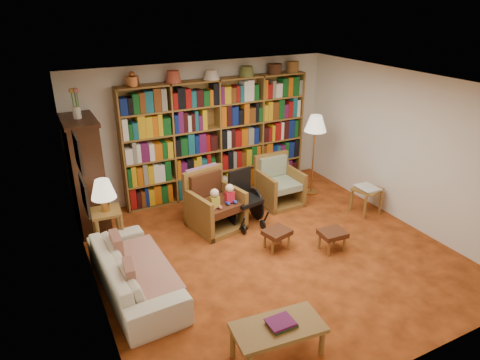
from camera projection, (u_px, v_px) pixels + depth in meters
floor at (271, 251)px, 6.48m from camera, size 5.00×5.00×0.00m
ceiling at (276, 85)px, 5.49m from camera, size 5.00×5.00×0.00m
wall_back at (205, 129)px, 8.03m from camera, size 5.00×0.00×5.00m
wall_front at (414, 268)px, 3.94m from camera, size 5.00×0.00×5.00m
wall_left at (88, 213)px, 4.94m from camera, size 0.00×5.00×5.00m
wall_right at (404, 148)px, 7.02m from camera, size 0.00×5.00×5.00m
bookshelf at (218, 134)px, 8.00m from camera, size 3.60×0.30×2.42m
curio_cabinet at (86, 174)px, 6.80m from camera, size 0.50×0.95×2.40m
framed_pictures at (81, 174)px, 5.05m from camera, size 0.03×0.52×0.97m
sofa at (135, 272)px, 5.51m from camera, size 2.02×0.88×0.58m
sofa_throw at (139, 270)px, 5.53m from camera, size 0.81×1.44×0.04m
cushion_left at (117, 250)px, 5.68m from camera, size 0.12×0.37×0.37m
cushion_right at (130, 279)px, 5.10m from camera, size 0.14×0.36×0.35m
side_table_lamp at (107, 221)px, 6.32m from camera, size 0.45×0.45×0.67m
table_lamp at (103, 190)px, 6.11m from camera, size 0.36×0.36×0.49m
armchair_leather at (213, 204)px, 7.07m from camera, size 0.91×0.94×0.97m
armchair_sage at (277, 185)px, 7.92m from camera, size 0.72×0.74×0.88m
wheelchair at (243, 200)px, 7.16m from camera, size 0.53×0.73×0.92m
floor_lamp at (315, 127)px, 7.87m from camera, size 0.41×0.41×1.55m
side_table_papers at (367, 192)px, 7.50m from camera, size 0.54×0.54×0.50m
footstool_a at (277, 234)px, 6.44m from camera, size 0.45×0.40×0.32m
footstool_b at (332, 235)px, 6.41m from camera, size 0.40×0.35×0.32m
coffee_table at (278, 330)px, 4.47m from camera, size 1.01×0.58×0.45m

